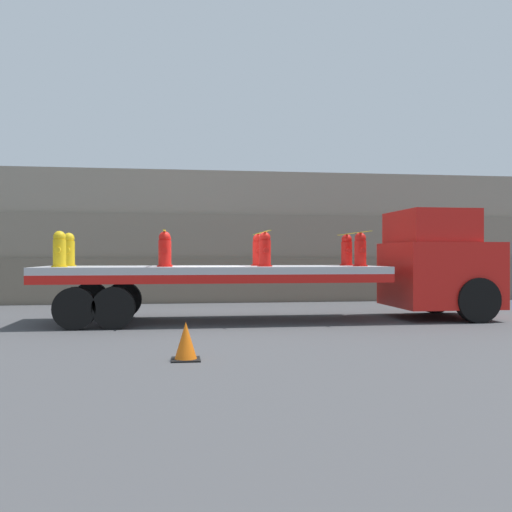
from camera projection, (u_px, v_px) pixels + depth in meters
name	position (u px, v px, depth m)	size (l,w,h in m)	color
ground_plane	(214.00, 321.00, 14.12)	(120.00, 120.00, 0.00)	#474749
rock_cliff	(201.00, 237.00, 21.22)	(60.00, 3.30, 4.62)	#706656
truck_cab	(440.00, 264.00, 14.94)	(2.48, 2.65, 2.80)	red
flatbed_trailer	(191.00, 277.00, 14.04)	(8.36, 2.67, 1.37)	#B2B2B7
fire_hydrant_yellow_near_0	(59.00, 250.00, 13.07)	(0.36, 0.50, 0.83)	gold
fire_hydrant_yellow_far_0	(69.00, 250.00, 14.19)	(0.36, 0.50, 0.83)	gold
fire_hydrant_red_near_1	(165.00, 250.00, 13.40)	(0.36, 0.50, 0.83)	red
fire_hydrant_red_far_1	(166.00, 250.00, 14.52)	(0.36, 0.50, 0.83)	red
fire_hydrant_red_near_2	(265.00, 250.00, 13.73)	(0.36, 0.50, 0.83)	red
fire_hydrant_red_far_2	(258.00, 250.00, 14.85)	(0.36, 0.50, 0.83)	red
fire_hydrant_red_near_3	(360.00, 250.00, 14.05)	(0.36, 0.50, 0.83)	red
fire_hydrant_red_far_3	(347.00, 250.00, 15.18)	(0.36, 0.50, 0.83)	red
cargo_strap_rear	(165.00, 232.00, 13.96)	(0.05, 2.78, 0.01)	yellow
cargo_strap_middle	(261.00, 233.00, 14.29)	(0.05, 2.78, 0.01)	yellow
cargo_strap_front	(353.00, 233.00, 14.62)	(0.05, 2.78, 0.01)	yellow
traffic_cone	(186.00, 341.00, 8.87)	(0.45, 0.45, 0.60)	black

